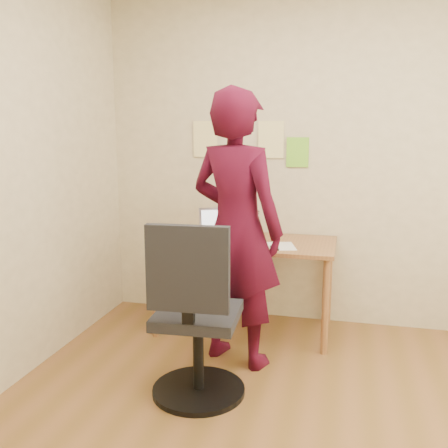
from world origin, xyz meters
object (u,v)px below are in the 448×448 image
(laptop, at_px, (220,232))
(office_chair, at_px, (195,325))
(person, at_px, (236,229))
(phone, at_px, (274,248))
(desk, at_px, (245,251))

(laptop, xyz_separation_m, office_chair, (0.14, -1.16, -0.32))
(office_chair, xyz_separation_m, person, (0.12, 0.58, 0.47))
(laptop, distance_m, phone, 0.54)
(phone, distance_m, office_chair, 1.00)
(phone, relative_size, office_chair, 0.12)
(laptop, bearing_deg, person, -89.65)
(office_chair, bearing_deg, laptop, 93.43)
(laptop, distance_m, office_chair, 1.21)
(laptop, height_order, person, person)
(desk, relative_size, office_chair, 1.27)
(desk, bearing_deg, laptop, 166.93)
(desk, height_order, laptop, laptop)
(phone, relative_size, person, 0.07)
(phone, bearing_deg, laptop, 139.52)
(desk, relative_size, person, 0.75)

